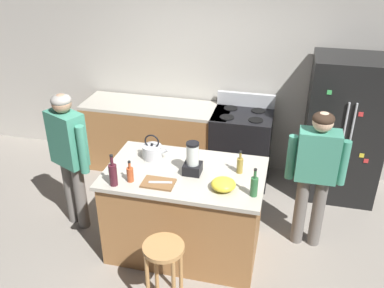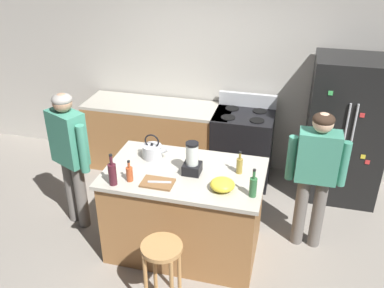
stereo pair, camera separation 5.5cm
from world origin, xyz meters
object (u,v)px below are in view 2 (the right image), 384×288
bottle_olive_oil (253,186)px  refrigerator (345,130)px  cutting_board (158,183)px  bottle_wine (112,173)px  stove_range (242,147)px  bar_stool (162,259)px  mixing_bowl (222,185)px  person_by_island_left (69,149)px  person_by_sink_right (316,169)px  bottle_cooking_sauce (130,173)px  tea_kettle (152,151)px  bottle_vinegar (239,165)px  kitchen_island (185,211)px  chef_knife (160,182)px  blender_appliance (192,160)px

bottle_olive_oil → refrigerator: bearing=62.8°
cutting_board → bottle_wine: bearing=-164.8°
stove_range → bar_stool: (-0.35, -2.31, 0.05)m
mixing_bowl → cutting_board: size_ratio=0.76×
person_by_island_left → person_by_sink_right: (2.56, 0.29, -0.03)m
stove_range → bottle_cooking_sauce: size_ratio=5.24×
stove_range → person_by_island_left: 2.24m
stove_range → bottle_cooking_sauce: bottle_cooking_sauce is taller
refrigerator → tea_kettle: size_ratio=6.47×
refrigerator → bottle_vinegar: size_ratio=7.55×
refrigerator → kitchen_island: bearing=-136.8°
bottle_wine → chef_knife: 0.44m
kitchen_island → mixing_bowl: bearing=-27.2°
refrigerator → person_by_sink_right: size_ratio=1.15×
bottle_cooking_sauce → mixing_bowl: bearing=4.8°
person_by_island_left → bottle_cooking_sauce: person_by_island_left is taller
bottle_wine → mixing_bowl: size_ratio=1.39×
bottle_vinegar → chef_knife: size_ratio=1.07×
mixing_bowl → tea_kettle: 0.90m
bottle_olive_oil → tea_kettle: bearing=158.3°
person_by_sink_right → bottle_cooking_sauce: person_by_sink_right is taller
refrigerator → person_by_sink_right: 1.16m
mixing_bowl → stove_range: bearing=91.6°
person_by_sink_right → mixing_bowl: size_ratio=6.78×
bottle_cooking_sauce → bottle_vinegar: 1.05m
bottle_cooking_sauce → chef_knife: (0.29, 0.01, -0.06)m
person_by_island_left → stove_range: bearing=40.2°
stove_range → blender_appliance: size_ratio=3.44×
person_by_sink_right → chef_knife: (-1.41, -0.67, 0.04)m
refrigerator → bottle_wine: (-2.18, -1.88, 0.18)m
bottle_olive_oil → cutting_board: (-0.88, -0.02, -0.09)m
mixing_bowl → blender_appliance: bearing=148.3°
blender_appliance → bottle_wine: (-0.66, -0.38, -0.02)m
bar_stool → chef_knife: 0.70m
stove_range → chef_knife: size_ratio=5.15×
bottle_wine → stove_range: bearing=63.6°
kitchen_island → tea_kettle: bearing=155.0°
kitchen_island → person_by_island_left: person_by_island_left is taller
cutting_board → bottle_cooking_sauce: bearing=-177.5°
stove_range → person_by_sink_right: 1.50m
mixing_bowl → cutting_board: mixing_bowl is taller
bottle_vinegar → person_by_sink_right: bearing=21.5°
kitchen_island → refrigerator: 2.23m
person_by_sink_right → bottle_vinegar: size_ratio=6.55×
blender_appliance → bottle_cooking_sauce: size_ratio=1.53×
bar_stool → tea_kettle: 1.17m
stove_range → cutting_board: 1.94m
refrigerator → chef_knife: 2.50m
mixing_bowl → tea_kettle: (-0.81, 0.40, 0.03)m
mixing_bowl → chef_knife: mixing_bowl is taller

